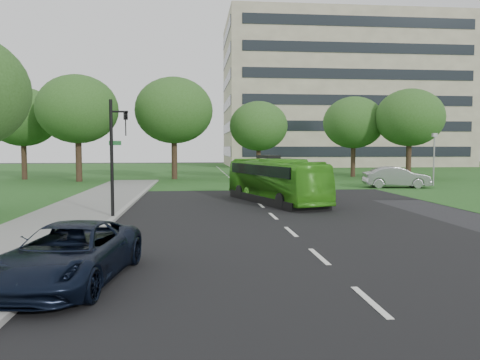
{
  "coord_description": "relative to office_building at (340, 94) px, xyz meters",
  "views": [
    {
      "loc": [
        -3.56,
        -19.08,
        3.17
      ],
      "look_at": [
        -1.41,
        3.32,
        1.6
      ],
      "focal_mm": 35.0,
      "sensor_mm": 36.0,
      "label": 1
    }
  ],
  "objects": [
    {
      "name": "traffic_light",
      "position": [
        -28.99,
        -60.11,
        -9.41
      ],
      "size": [
        0.85,
        0.26,
        5.25
      ],
      "rotation": [
        0.0,
        0.0,
        0.37
      ],
      "color": "black",
      "rests_on": "ground"
    },
    {
      "name": "camera_pole",
      "position": [
        -5.96,
        -44.31,
        -9.7
      ],
      "size": [
        0.44,
        0.4,
        4.33
      ],
      "rotation": [
        0.0,
        0.0,
        -0.32
      ],
      "color": "gray",
      "rests_on": "ground"
    },
    {
      "name": "bus",
      "position": [
        -20.96,
        -54.63,
        -11.23
      ],
      "size": [
        4.72,
        9.33,
        2.54
      ],
      "primitive_type": "imported",
      "rotation": [
        0.0,
        0.0,
        0.3
      ],
      "color": "green",
      "rests_on": "ground"
    },
    {
      "name": "sedan",
      "position": [
        -9.78,
        -45.74,
        -11.67
      ],
      "size": [
        5.24,
        2.5,
        1.66
      ],
      "primitive_type": "imported",
      "rotation": [
        0.0,
        0.0,
        1.42
      ],
      "color": "#98999C",
      "rests_on": "ground"
    },
    {
      "name": "suv",
      "position": [
        -28.46,
        -69.96,
        -11.8
      ],
      "size": [
        3.01,
        5.28,
        1.39
      ],
      "primitive_type": "imported",
      "rotation": [
        0.0,
        0.0,
        -0.15
      ],
      "color": "black",
      "rests_on": "ground"
    },
    {
      "name": "tree_park_c",
      "position": [
        -19.07,
        -33.67,
        -7.17
      ],
      "size": [
        5.91,
        5.91,
        7.85
      ],
      "color": "black",
      "rests_on": "ground"
    },
    {
      "name": "tree_park_d",
      "position": [
        -8.56,
        -32.05,
        -6.68
      ],
      "size": [
        6.5,
        6.5,
        8.59
      ],
      "color": "black",
      "rests_on": "ground"
    },
    {
      "name": "tree_park_e",
      "position": [
        -3.99,
        -35.57,
        -6.35
      ],
      "size": [
        6.79,
        6.79,
        9.05
      ],
      "color": "black",
      "rests_on": "ground"
    },
    {
      "name": "street_surfaces",
      "position": [
        -22.34,
        -39.21,
        -12.47
      ],
      "size": [
        120.0,
        120.0,
        0.15
      ],
      "color": "black",
      "rests_on": "ground"
    },
    {
      "name": "tree_park_b",
      "position": [
        -27.58,
        -34.0,
        -5.69
      ],
      "size": [
        7.71,
        7.71,
        10.11
      ],
      "color": "black",
      "rests_on": "ground"
    },
    {
      "name": "office_building",
      "position": [
        0.0,
        0.0,
        0.0
      ],
      "size": [
        40.1,
        20.1,
        25.0
      ],
      "color": "gray",
      "rests_on": "ground"
    },
    {
      "name": "tree_park_f",
      "position": [
        -42.28,
        -33.21,
        -6.36
      ],
      "size": [
        6.76,
        6.76,
        9.02
      ],
      "color": "black",
      "rests_on": "ground"
    },
    {
      "name": "ground",
      "position": [
        -21.96,
        -61.96,
        -12.5
      ],
      "size": [
        160.0,
        160.0,
        0.0
      ],
      "primitive_type": "plane",
      "color": "black",
      "rests_on": "ground"
    },
    {
      "name": "tree_park_a",
      "position": [
        -36.21,
        -36.7,
        -5.85
      ],
      "size": [
        7.38,
        7.38,
        9.8
      ],
      "color": "black",
      "rests_on": "ground"
    }
  ]
}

